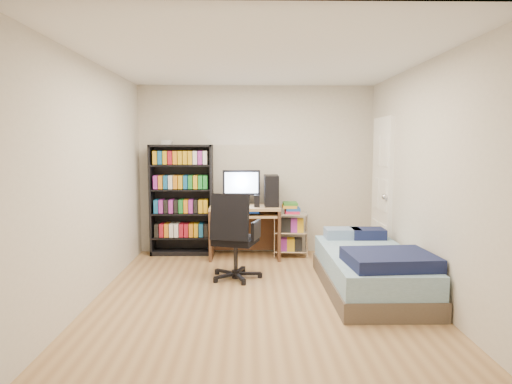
{
  "coord_description": "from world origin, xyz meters",
  "views": [
    {
      "loc": [
        -0.11,
        -4.86,
        1.63
      ],
      "look_at": [
        -0.03,
        0.4,
        1.08
      ],
      "focal_mm": 32.0,
      "sensor_mm": 36.0,
      "label": 1
    }
  ],
  "objects_px": {
    "computer_desk": "(252,210)",
    "office_chair": "(235,252)",
    "bed": "(370,269)",
    "media_shelf": "(182,198)"
  },
  "relations": [
    {
      "from": "computer_desk",
      "to": "office_chair",
      "type": "bearing_deg",
      "value": -101.04
    },
    {
      "from": "office_chair",
      "to": "bed",
      "type": "bearing_deg",
      "value": -0.4
    },
    {
      "from": "computer_desk",
      "to": "bed",
      "type": "bearing_deg",
      "value": -50.59
    },
    {
      "from": "computer_desk",
      "to": "office_chair",
      "type": "xyz_separation_m",
      "value": [
        -0.22,
        -1.12,
        -0.34
      ]
    },
    {
      "from": "media_shelf",
      "to": "bed",
      "type": "xyz_separation_m",
      "value": [
        2.34,
        -1.77,
        -0.59
      ]
    },
    {
      "from": "office_chair",
      "to": "bed",
      "type": "distance_m",
      "value": 1.6
    },
    {
      "from": "media_shelf",
      "to": "office_chair",
      "type": "height_order",
      "value": "media_shelf"
    },
    {
      "from": "bed",
      "to": "computer_desk",
      "type": "bearing_deg",
      "value": 129.41
    },
    {
      "from": "media_shelf",
      "to": "bed",
      "type": "relative_size",
      "value": 0.86
    },
    {
      "from": "media_shelf",
      "to": "computer_desk",
      "type": "distance_m",
      "value": 1.06
    }
  ]
}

